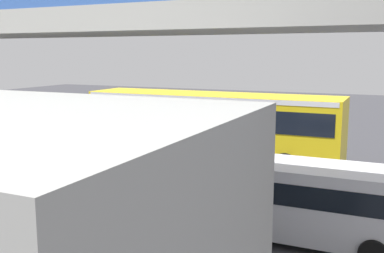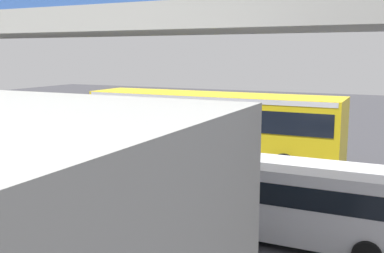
% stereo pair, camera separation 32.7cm
% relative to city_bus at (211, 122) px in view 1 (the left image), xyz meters
% --- Properties ---
extents(ground, '(80.00, 80.00, 0.00)m').
position_rel_city_bus_xyz_m(ground, '(1.32, 0.71, -1.88)').
color(ground, '#38383D').
extents(city_bus, '(11.54, 2.85, 3.15)m').
position_rel_city_bus_xyz_m(city_bus, '(0.00, 0.00, 0.00)').
color(city_bus, yellow).
rests_on(city_bus, ground).
extents(parked_van, '(4.80, 2.17, 2.05)m').
position_rel_city_bus_xyz_m(parked_van, '(-5.71, 6.95, -0.70)').
color(parked_van, silver).
rests_on(parked_van, ground).
extents(traffic_sign, '(0.08, 0.60, 2.80)m').
position_rel_city_bus_xyz_m(traffic_sign, '(-4.60, -2.25, 0.01)').
color(traffic_sign, slate).
rests_on(traffic_sign, ground).
extents(lane_dash_leftmost, '(2.00, 0.20, 0.01)m').
position_rel_city_bus_xyz_m(lane_dash_leftmost, '(-2.68, -1.97, -1.88)').
color(lane_dash_leftmost, silver).
rests_on(lane_dash_leftmost, ground).
extents(lane_dash_left, '(2.00, 0.20, 0.01)m').
position_rel_city_bus_xyz_m(lane_dash_left, '(1.32, -1.97, -1.88)').
color(lane_dash_left, silver).
rests_on(lane_dash_left, ground).
extents(lane_dash_centre, '(2.00, 0.20, 0.01)m').
position_rel_city_bus_xyz_m(lane_dash_centre, '(5.32, -1.97, -1.88)').
color(lane_dash_centre, silver).
rests_on(lane_dash_centre, ground).
extents(pedestrian_overpass, '(30.18, 2.60, 6.95)m').
position_rel_city_bus_xyz_m(pedestrian_overpass, '(1.32, 10.04, 3.32)').
color(pedestrian_overpass, '#9E9E99').
rests_on(pedestrian_overpass, ground).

